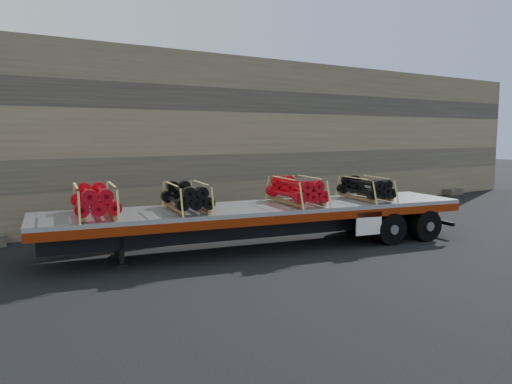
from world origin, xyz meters
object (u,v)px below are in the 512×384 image
(bundle_midfront, at_px, (187,197))
(bundle_midrear, at_px, (296,191))
(bundle_front, at_px, (95,201))
(bundle_rear, at_px, (365,189))
(trailer, at_px, (262,227))

(bundle_midfront, height_order, bundle_midrear, bundle_midrear)
(bundle_front, bearing_deg, bundle_rear, 0.00)
(bundle_midfront, bearing_deg, bundle_midrear, -0.00)
(trailer, height_order, bundle_rear, bundle_rear)
(bundle_midrear, bearing_deg, bundle_rear, 0.00)
(bundle_midfront, xyz_separation_m, bundle_midrear, (3.63, -0.74, 0.02))
(bundle_rear, bearing_deg, bundle_front, 180.00)
(trailer, relative_size, bundle_rear, 6.64)
(trailer, height_order, bundle_midrear, bundle_midrear)
(trailer, relative_size, bundle_midrear, 5.94)
(bundle_rear, bearing_deg, bundle_midrear, 180.00)
(trailer, distance_m, bundle_midfront, 2.69)
(bundle_front, bearing_deg, bundle_midrear, 0.00)
(trailer, distance_m, bundle_midrear, 1.67)
(trailer, bearing_deg, bundle_front, 180.00)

